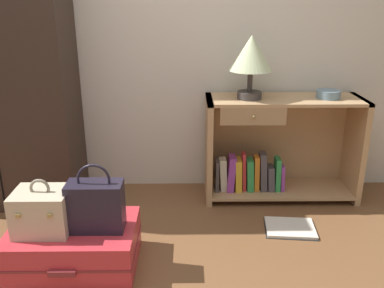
{
  "coord_description": "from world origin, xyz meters",
  "views": [
    {
      "loc": [
        0.21,
        -1.64,
        1.44
      ],
      "look_at": [
        0.24,
        0.85,
        0.55
      ],
      "focal_mm": 39.35,
      "sensor_mm": 36.0,
      "label": 1
    }
  ],
  "objects_px": {
    "open_book_on_floor": "(290,228)",
    "suitcase_large": "(74,246)",
    "handbag": "(96,205)",
    "bookshelf": "(274,150)",
    "train_case": "(43,211)",
    "bowl": "(328,94)",
    "table_lamp": "(251,56)"
  },
  "relations": [
    {
      "from": "handbag",
      "to": "open_book_on_floor",
      "type": "height_order",
      "value": "handbag"
    },
    {
      "from": "bowl",
      "to": "handbag",
      "type": "height_order",
      "value": "bowl"
    },
    {
      "from": "handbag",
      "to": "table_lamp",
      "type": "bearing_deg",
      "value": 42.89
    },
    {
      "from": "open_book_on_floor",
      "to": "bowl",
      "type": "bearing_deg",
      "value": 56.7
    },
    {
      "from": "open_book_on_floor",
      "to": "suitcase_large",
      "type": "bearing_deg",
      "value": -164.45
    },
    {
      "from": "train_case",
      "to": "open_book_on_floor",
      "type": "xyz_separation_m",
      "value": [
        1.44,
        0.4,
        -0.35
      ]
    },
    {
      "from": "suitcase_large",
      "to": "handbag",
      "type": "distance_m",
      "value": 0.3
    },
    {
      "from": "suitcase_large",
      "to": "bookshelf",
      "type": "bearing_deg",
      "value": 34.45
    },
    {
      "from": "bookshelf",
      "to": "handbag",
      "type": "xyz_separation_m",
      "value": [
        -1.13,
        -0.89,
        0.02
      ]
    },
    {
      "from": "bowl",
      "to": "open_book_on_floor",
      "type": "distance_m",
      "value": 0.97
    },
    {
      "from": "handbag",
      "to": "bookshelf",
      "type": "bearing_deg",
      "value": 38.28
    },
    {
      "from": "table_lamp",
      "to": "handbag",
      "type": "xyz_separation_m",
      "value": [
        -0.92,
        -0.86,
        -0.67
      ]
    },
    {
      "from": "suitcase_large",
      "to": "handbag",
      "type": "xyz_separation_m",
      "value": [
        0.14,
        -0.02,
        0.26
      ]
    },
    {
      "from": "bookshelf",
      "to": "handbag",
      "type": "relative_size",
      "value": 2.93
    },
    {
      "from": "bookshelf",
      "to": "handbag",
      "type": "height_order",
      "value": "bookshelf"
    },
    {
      "from": "open_book_on_floor",
      "to": "bookshelf",
      "type": "bearing_deg",
      "value": 92.96
    },
    {
      "from": "suitcase_large",
      "to": "handbag",
      "type": "bearing_deg",
      "value": -7.62
    },
    {
      "from": "bookshelf",
      "to": "bowl",
      "type": "relative_size",
      "value": 6.63
    },
    {
      "from": "table_lamp",
      "to": "bowl",
      "type": "relative_size",
      "value": 2.59
    },
    {
      "from": "bowl",
      "to": "suitcase_large",
      "type": "distance_m",
      "value": 1.94
    },
    {
      "from": "train_case",
      "to": "open_book_on_floor",
      "type": "height_order",
      "value": "train_case"
    },
    {
      "from": "table_lamp",
      "to": "bowl",
      "type": "xyz_separation_m",
      "value": [
        0.55,
        0.01,
        -0.27
      ]
    },
    {
      "from": "bookshelf",
      "to": "bowl",
      "type": "xyz_separation_m",
      "value": [
        0.35,
        -0.02,
        0.42
      ]
    },
    {
      "from": "bowl",
      "to": "handbag",
      "type": "xyz_separation_m",
      "value": [
        -1.48,
        -0.87,
        -0.4
      ]
    },
    {
      "from": "handbag",
      "to": "open_book_on_floor",
      "type": "xyz_separation_m",
      "value": [
        1.16,
        0.38,
        -0.37
      ]
    },
    {
      "from": "suitcase_large",
      "to": "train_case",
      "type": "bearing_deg",
      "value": -166.0
    },
    {
      "from": "suitcase_large",
      "to": "open_book_on_floor",
      "type": "xyz_separation_m",
      "value": [
        1.3,
        0.36,
        -0.11
      ]
    },
    {
      "from": "bookshelf",
      "to": "open_book_on_floor",
      "type": "bearing_deg",
      "value": -87.04
    },
    {
      "from": "suitcase_large",
      "to": "open_book_on_floor",
      "type": "bearing_deg",
      "value": 15.55
    },
    {
      "from": "train_case",
      "to": "handbag",
      "type": "height_order",
      "value": "handbag"
    },
    {
      "from": "bowl",
      "to": "open_book_on_floor",
      "type": "xyz_separation_m",
      "value": [
        -0.32,
        -0.49,
        -0.78
      ]
    },
    {
      "from": "bookshelf",
      "to": "handbag",
      "type": "bearing_deg",
      "value": -141.72
    }
  ]
}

